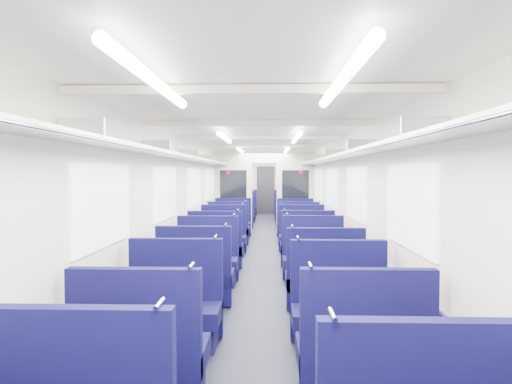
{
  "coord_description": "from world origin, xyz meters",
  "views": [
    {
      "loc": [
        0.13,
        -8.98,
        1.72
      ],
      "look_at": [
        -0.23,
        2.74,
        1.19
      ],
      "focal_mm": 29.45,
      "sensor_mm": 36.0,
      "label": 1
    }
  ],
  "objects_px": {
    "seat_22": "(241,213)",
    "seat_23": "(289,214)",
    "seat_15": "(302,239)",
    "seat_11": "(314,262)",
    "bulkhead": "(264,190)",
    "seat_18": "(233,225)",
    "seat_6": "(174,311)",
    "seat_5": "(363,360)",
    "seat_9": "(324,283)",
    "seat_21": "(291,217)",
    "seat_19": "(295,226)",
    "seat_8": "(196,279)",
    "seat_14": "(223,239)",
    "end_door": "(266,190)",
    "seat_17": "(298,232)",
    "seat_25": "(288,211)",
    "seat_12": "(216,250)",
    "seat_26": "(245,208)",
    "seat_20": "(238,218)",
    "seat_16": "(229,231)",
    "seat_10": "(207,263)",
    "seat_24": "(243,211)",
    "seat_7": "(340,314)",
    "seat_13": "(307,249)",
    "seat_27": "(286,208)",
    "seat_4": "(141,359)"
  },
  "relations": [
    {
      "from": "seat_22",
      "to": "seat_23",
      "type": "distance_m",
      "value": 1.66
    },
    {
      "from": "seat_15",
      "to": "seat_11",
      "type": "bearing_deg",
      "value": -90.0
    },
    {
      "from": "bulkhead",
      "to": "seat_18",
      "type": "height_order",
      "value": "bulkhead"
    },
    {
      "from": "seat_6",
      "to": "seat_22",
      "type": "relative_size",
      "value": 1.0
    },
    {
      "from": "seat_5",
      "to": "seat_9",
      "type": "relative_size",
      "value": 1.0
    },
    {
      "from": "seat_9",
      "to": "seat_21",
      "type": "xyz_separation_m",
      "value": [
        0.0,
        7.86,
        0.0
      ]
    },
    {
      "from": "seat_19",
      "to": "seat_23",
      "type": "xyz_separation_m",
      "value": [
        0.0,
        3.3,
        0.0
      ]
    },
    {
      "from": "seat_8",
      "to": "seat_22",
      "type": "bearing_deg",
      "value": 90.0
    },
    {
      "from": "seat_14",
      "to": "end_door",
      "type": "bearing_deg",
      "value": 84.84
    },
    {
      "from": "seat_9",
      "to": "seat_17",
      "type": "height_order",
      "value": "same"
    },
    {
      "from": "seat_22",
      "to": "seat_8",
      "type": "bearing_deg",
      "value": -90.0
    },
    {
      "from": "seat_17",
      "to": "seat_25",
      "type": "xyz_separation_m",
      "value": [
        0.0,
        5.57,
        0.0
      ]
    },
    {
      "from": "seat_12",
      "to": "seat_19",
      "type": "height_order",
      "value": "same"
    },
    {
      "from": "seat_19",
      "to": "seat_26",
      "type": "bearing_deg",
      "value": 106.42
    },
    {
      "from": "seat_8",
      "to": "seat_20",
      "type": "distance_m",
      "value": 7.59
    },
    {
      "from": "seat_9",
      "to": "seat_6",
      "type": "bearing_deg",
      "value": -145.21
    },
    {
      "from": "seat_16",
      "to": "seat_18",
      "type": "xyz_separation_m",
      "value": [
        0.0,
        1.13,
        0.0
      ]
    },
    {
      "from": "seat_8",
      "to": "seat_14",
      "type": "xyz_separation_m",
      "value": [
        0.0,
        3.33,
        0.0
      ]
    },
    {
      "from": "seat_15",
      "to": "seat_26",
      "type": "height_order",
      "value": "same"
    },
    {
      "from": "seat_9",
      "to": "seat_8",
      "type": "bearing_deg",
      "value": 175.82
    },
    {
      "from": "bulkhead",
      "to": "seat_10",
      "type": "xyz_separation_m",
      "value": [
        -0.83,
        -5.44,
        -0.9
      ]
    },
    {
      "from": "seat_16",
      "to": "seat_25",
      "type": "height_order",
      "value": "same"
    },
    {
      "from": "seat_24",
      "to": "bulkhead",
      "type": "bearing_deg",
      "value": -76.49
    },
    {
      "from": "seat_6",
      "to": "seat_18",
      "type": "height_order",
      "value": "same"
    },
    {
      "from": "seat_8",
      "to": "seat_23",
      "type": "height_order",
      "value": "same"
    },
    {
      "from": "seat_6",
      "to": "seat_7",
      "type": "height_order",
      "value": "same"
    },
    {
      "from": "seat_23",
      "to": "seat_26",
      "type": "xyz_separation_m",
      "value": [
        -1.66,
        2.34,
        0.0
      ]
    },
    {
      "from": "seat_9",
      "to": "seat_13",
      "type": "relative_size",
      "value": 1.0
    },
    {
      "from": "seat_19",
      "to": "seat_27",
      "type": "xyz_separation_m",
      "value": [
        0.0,
        5.65,
        0.0
      ]
    },
    {
      "from": "seat_11",
      "to": "seat_18",
      "type": "height_order",
      "value": "same"
    },
    {
      "from": "seat_7",
      "to": "seat_24",
      "type": "distance_m",
      "value": 11.34
    },
    {
      "from": "seat_12",
      "to": "seat_27",
      "type": "xyz_separation_m",
      "value": [
        1.66,
        9.15,
        0.0
      ]
    },
    {
      "from": "seat_7",
      "to": "seat_15",
      "type": "bearing_deg",
      "value": 90.0
    },
    {
      "from": "bulkhead",
      "to": "seat_16",
      "type": "bearing_deg",
      "value": -113.67
    },
    {
      "from": "seat_19",
      "to": "seat_26",
      "type": "relative_size",
      "value": 1.0
    },
    {
      "from": "seat_15",
      "to": "seat_24",
      "type": "relative_size",
      "value": 1.0
    },
    {
      "from": "seat_17",
      "to": "seat_25",
      "type": "bearing_deg",
      "value": 90.0
    },
    {
      "from": "end_door",
      "to": "seat_21",
      "type": "relative_size",
      "value": 1.85
    },
    {
      "from": "bulkhead",
      "to": "seat_4",
      "type": "height_order",
      "value": "bulkhead"
    },
    {
      "from": "seat_6",
      "to": "seat_18",
      "type": "bearing_deg",
      "value": 90.0
    },
    {
      "from": "seat_6",
      "to": "seat_20",
      "type": "bearing_deg",
      "value": 90.0
    },
    {
      "from": "seat_17",
      "to": "seat_23",
      "type": "relative_size",
      "value": 1.0
    },
    {
      "from": "seat_9",
      "to": "seat_15",
      "type": "height_order",
      "value": "same"
    },
    {
      "from": "seat_19",
      "to": "seat_26",
      "type": "xyz_separation_m",
      "value": [
        -1.66,
        5.63,
        0.0
      ]
    },
    {
      "from": "seat_24",
      "to": "seat_12",
      "type": "bearing_deg",
      "value": -90.0
    },
    {
      "from": "seat_8",
      "to": "seat_19",
      "type": "height_order",
      "value": "same"
    },
    {
      "from": "seat_7",
      "to": "seat_22",
      "type": "xyz_separation_m",
      "value": [
        -1.66,
        10.27,
        0.0
      ]
    },
    {
      "from": "seat_20",
      "to": "seat_24",
      "type": "height_order",
      "value": "same"
    },
    {
      "from": "seat_5",
      "to": "seat_16",
      "type": "xyz_separation_m",
      "value": [
        -1.66,
        6.87,
        0.0
      ]
    },
    {
      "from": "end_door",
      "to": "seat_14",
      "type": "relative_size",
      "value": 1.85
    }
  ]
}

